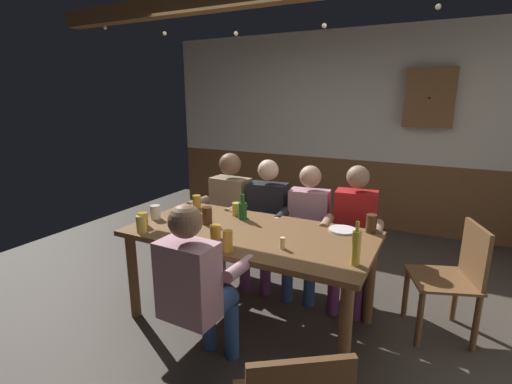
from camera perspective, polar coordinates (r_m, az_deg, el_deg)
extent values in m
plane|color=#423A33|center=(3.29, -0.17, -18.10)|extent=(6.44, 6.44, 0.00)
cube|color=beige|center=(5.33, 13.83, 14.14)|extent=(5.37, 0.12, 1.71)
cube|color=brown|center=(5.49, 13.01, 0.29)|extent=(5.37, 0.12, 0.92)
cube|color=brown|center=(2.88, -0.99, -6.43)|extent=(1.88, 0.95, 0.04)
cylinder|color=brown|center=(3.24, -18.34, -12.13)|extent=(0.08, 0.08, 0.72)
cylinder|color=brown|center=(2.46, 13.46, -20.84)|extent=(0.08, 0.08, 0.72)
cylinder|color=brown|center=(3.77, -9.79, -7.72)|extent=(0.08, 0.08, 0.72)
cylinder|color=brown|center=(3.13, 17.08, -12.97)|extent=(0.08, 0.08, 0.72)
cube|color=#997F60|center=(3.83, -3.90, -1.57)|extent=(0.41, 0.24, 0.51)
sphere|color=brown|center=(3.74, -4.00, 4.28)|extent=(0.22, 0.22, 0.22)
cylinder|color=#B78493|center=(3.73, -3.73, -5.81)|extent=(0.15, 0.41, 0.13)
cylinder|color=#B78493|center=(3.85, -6.40, -5.22)|extent=(0.15, 0.41, 0.13)
cylinder|color=#B78493|center=(3.68, -5.44, -10.65)|extent=(0.10, 0.10, 0.42)
cylinder|color=#B78493|center=(3.80, -8.12, -9.89)|extent=(0.10, 0.10, 0.42)
cylinder|color=#997F60|center=(3.50, -3.16, -2.66)|extent=(0.10, 0.28, 0.08)
cylinder|color=#997F60|center=(3.76, -8.91, -1.60)|extent=(0.10, 0.28, 0.08)
cube|color=black|center=(3.64, 1.83, -2.50)|extent=(0.39, 0.25, 0.50)
sphere|color=beige|center=(3.55, 1.88, 3.38)|extent=(0.20, 0.20, 0.20)
cylinder|color=#6B2D66|center=(3.54, 2.57, -6.90)|extent=(0.18, 0.43, 0.13)
cylinder|color=#6B2D66|center=(3.61, -0.53, -6.50)|extent=(0.18, 0.43, 0.13)
cylinder|color=#6B2D66|center=(3.47, 1.45, -12.22)|extent=(0.10, 0.10, 0.42)
cylinder|color=#6B2D66|center=(3.54, -1.74, -11.70)|extent=(0.10, 0.10, 0.42)
cylinder|color=black|center=(3.35, 4.01, -3.59)|extent=(0.11, 0.29, 0.08)
cylinder|color=beige|center=(3.49, -2.79, -2.84)|extent=(0.11, 0.29, 0.08)
cube|color=#B78493|center=(3.49, 8.14, -3.55)|extent=(0.38, 0.24, 0.48)
sphere|color=tan|center=(3.39, 8.36, 2.38)|extent=(0.20, 0.20, 0.20)
cylinder|color=#2D4C84|center=(3.40, 9.09, -8.01)|extent=(0.18, 0.43, 0.13)
cylinder|color=#2D4C84|center=(3.44, 5.83, -7.64)|extent=(0.18, 0.43, 0.13)
cylinder|color=#2D4C84|center=(3.33, 8.20, -13.60)|extent=(0.10, 0.10, 0.42)
cylinder|color=#2D4C84|center=(3.37, 4.82, -13.15)|extent=(0.10, 0.10, 0.42)
cylinder|color=#B78493|center=(3.22, 10.92, -4.75)|extent=(0.12, 0.29, 0.08)
cylinder|color=#B78493|center=(3.31, 3.72, -4.01)|extent=(0.12, 0.29, 0.08)
cube|color=#AD1919|center=(3.38, 14.96, -4.16)|extent=(0.37, 0.25, 0.52)
sphere|color=#9E755B|center=(3.28, 15.39, 2.27)|extent=(0.19, 0.19, 0.19)
cylinder|color=#6B2D66|center=(3.30, 16.04, -9.13)|extent=(0.18, 0.44, 0.13)
cylinder|color=#6B2D66|center=(3.32, 12.70, -8.78)|extent=(0.18, 0.44, 0.13)
cylinder|color=#6B2D66|center=(3.22, 15.32, -14.99)|extent=(0.10, 0.10, 0.42)
cylinder|color=#6B2D66|center=(3.24, 11.83, -14.60)|extent=(0.10, 0.10, 0.42)
cylinder|color=#9E755B|center=(3.12, 18.22, -5.41)|extent=(0.11, 0.29, 0.08)
cylinder|color=#9E755B|center=(3.16, 10.79, -4.68)|extent=(0.11, 0.29, 0.08)
cube|color=#B78493|center=(2.31, -10.37, -13.27)|extent=(0.36, 0.23, 0.49)
sphere|color=brown|center=(2.16, -10.82, -4.43)|extent=(0.20, 0.20, 0.20)
cylinder|color=#2D4C84|center=(2.56, -9.99, -16.05)|extent=(0.14, 0.37, 0.13)
cylinder|color=#2D4C84|center=(2.45, -6.28, -17.31)|extent=(0.14, 0.37, 0.13)
cylinder|color=#2D4C84|center=(2.82, -7.27, -19.18)|extent=(0.10, 0.10, 0.42)
cylinder|color=#2D4C84|center=(2.73, -3.75, -20.38)|extent=(0.10, 0.10, 0.42)
cylinder|color=#B78493|center=(2.59, -10.50, -9.49)|extent=(0.09, 0.28, 0.08)
cylinder|color=#B78493|center=(2.37, -2.55, -11.61)|extent=(0.09, 0.28, 0.08)
cube|color=brown|center=(3.15, 26.67, -11.89)|extent=(0.56, 0.56, 0.02)
cube|color=brown|center=(3.14, 30.60, -8.11)|extent=(0.16, 0.38, 0.42)
cylinder|color=brown|center=(3.04, 23.83, -17.47)|extent=(0.04, 0.04, 0.44)
cylinder|color=brown|center=(3.36, 22.01, -14.12)|extent=(0.04, 0.04, 0.44)
cylinder|color=brown|center=(3.17, 30.71, -16.96)|extent=(0.04, 0.04, 0.44)
cylinder|color=brown|center=(3.48, 28.25, -13.84)|extent=(0.04, 0.04, 0.44)
cylinder|color=#F9E08C|center=(2.56, 4.09, -7.82)|extent=(0.04, 0.04, 0.08)
cylinder|color=white|center=(2.96, 13.12, -5.70)|extent=(0.21, 0.21, 0.01)
cylinder|color=gold|center=(2.37, 15.11, -8.35)|extent=(0.05, 0.05, 0.22)
cylinder|color=gold|center=(2.32, 15.34, -5.13)|extent=(0.02, 0.02, 0.07)
cylinder|color=#195923|center=(3.13, -2.05, -2.95)|extent=(0.07, 0.07, 0.14)
cylinder|color=#195923|center=(3.10, -2.07, -1.03)|extent=(0.03, 0.03, 0.08)
cylinder|color=#E5C64C|center=(2.97, -17.20, -4.71)|extent=(0.08, 0.08, 0.13)
cylinder|color=white|center=(3.26, -15.18, -2.99)|extent=(0.08, 0.08, 0.12)
cylinder|color=#4C2D19|center=(2.96, 17.28, -4.65)|extent=(0.08, 0.08, 0.14)
cylinder|color=gold|center=(2.49, -4.35, -7.56)|extent=(0.07, 0.07, 0.15)
cylinder|color=gold|center=(2.73, -6.25, -6.13)|extent=(0.08, 0.08, 0.10)
cylinder|color=#E5C64C|center=(3.24, -3.02, -2.63)|extent=(0.07, 0.07, 0.11)
cylinder|color=gold|center=(3.11, -16.95, -4.03)|extent=(0.08, 0.08, 0.11)
cylinder|color=gold|center=(3.50, -9.08, -1.47)|extent=(0.08, 0.08, 0.12)
cylinder|color=#4C2D19|center=(3.04, -7.52, -3.60)|extent=(0.08, 0.08, 0.14)
cube|color=brown|center=(5.06, 25.12, 12.94)|extent=(0.56, 0.12, 0.70)
sphere|color=black|center=(4.98, 25.07, 12.94)|extent=(0.03, 0.03, 0.03)
sphere|color=#F9EAB2|center=(4.30, -22.17, 22.35)|extent=(0.04, 0.04, 0.04)
sphere|color=#F9EAB2|center=(3.77, -13.86, 22.57)|extent=(0.04, 0.04, 0.04)
sphere|color=#F9EAB2|center=(3.33, -3.11, 23.13)|extent=(0.04, 0.04, 0.04)
sphere|color=#F9EAB2|center=(3.03, 10.43, 23.81)|extent=(0.04, 0.04, 0.04)
sphere|color=#F9EAB2|center=(2.91, 26.19, 24.17)|extent=(0.04, 0.04, 0.04)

